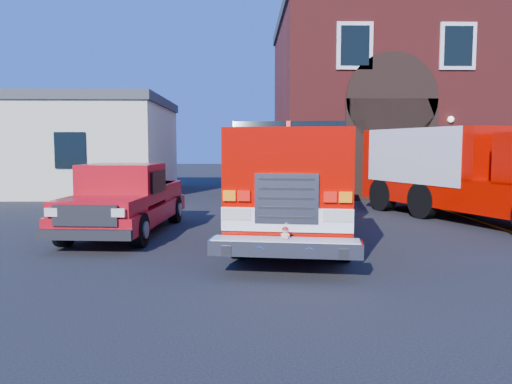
{
  "coord_description": "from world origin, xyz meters",
  "views": [
    {
      "loc": [
        -0.19,
        -10.53,
        2.17
      ],
      "look_at": [
        0.0,
        -1.2,
        1.3
      ],
      "focal_mm": 35.0,
      "sensor_mm": 36.0,
      "label": 1
    }
  ],
  "objects_px": {
    "side_building": "(57,145)",
    "pickup_truck": "(126,200)",
    "fire_station": "(433,103)",
    "fire_engine": "(298,179)",
    "secondary_truck": "(476,170)"
  },
  "relations": [
    {
      "from": "side_building",
      "to": "pickup_truck",
      "type": "height_order",
      "value": "side_building"
    },
    {
      "from": "fire_station",
      "to": "fire_engine",
      "type": "relative_size",
      "value": 1.74
    },
    {
      "from": "pickup_truck",
      "to": "secondary_truck",
      "type": "bearing_deg",
      "value": 11.03
    },
    {
      "from": "pickup_truck",
      "to": "fire_engine",
      "type": "bearing_deg",
      "value": -1.89
    },
    {
      "from": "pickup_truck",
      "to": "secondary_truck",
      "type": "relative_size",
      "value": 0.62
    },
    {
      "from": "fire_engine",
      "to": "pickup_truck",
      "type": "relative_size",
      "value": 1.62
    },
    {
      "from": "fire_station",
      "to": "secondary_truck",
      "type": "bearing_deg",
      "value": -103.89
    },
    {
      "from": "pickup_truck",
      "to": "secondary_truck",
      "type": "height_order",
      "value": "secondary_truck"
    },
    {
      "from": "fire_station",
      "to": "pickup_truck",
      "type": "xyz_separation_m",
      "value": [
        -12.15,
        -12.17,
        -3.43
      ]
    },
    {
      "from": "fire_engine",
      "to": "pickup_truck",
      "type": "height_order",
      "value": "fire_engine"
    },
    {
      "from": "fire_engine",
      "to": "secondary_truck",
      "type": "xyz_separation_m",
      "value": [
        5.34,
        2.01,
        0.11
      ]
    },
    {
      "from": "fire_engine",
      "to": "pickup_truck",
      "type": "xyz_separation_m",
      "value": [
        -4.26,
        0.14,
        -0.54
      ]
    },
    {
      "from": "side_building",
      "to": "pickup_truck",
      "type": "relative_size",
      "value": 1.88
    },
    {
      "from": "side_building",
      "to": "fire_engine",
      "type": "bearing_deg",
      "value": -48.27
    },
    {
      "from": "pickup_truck",
      "to": "side_building",
      "type": "bearing_deg",
      "value": 117.56
    }
  ]
}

